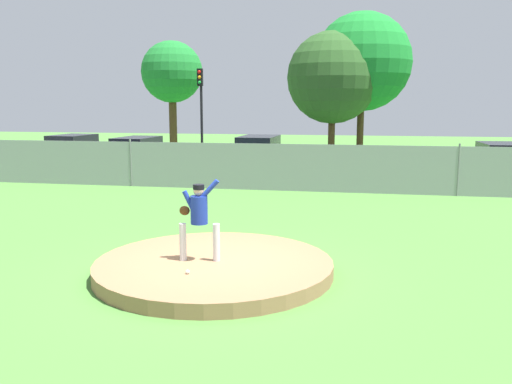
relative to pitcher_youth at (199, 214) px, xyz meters
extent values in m
plane|color=#4C8438|center=(0.27, 6.06, -1.16)|extent=(80.00, 80.00, 0.00)
cube|color=#2B2B2D|center=(0.27, 14.56, -1.15)|extent=(44.00, 7.00, 0.01)
cylinder|color=#99704C|center=(0.27, 0.06, -1.03)|extent=(4.51, 4.51, 0.26)
cylinder|color=silver|center=(-0.30, -0.04, -0.54)|extent=(0.13, 0.13, 0.71)
cylinder|color=silver|center=(0.33, 0.04, -0.54)|extent=(0.13, 0.13, 0.71)
cylinder|color=navy|center=(0.01, 0.00, 0.08)|extent=(0.32, 0.32, 0.53)
cylinder|color=navy|center=(0.19, 0.00, 0.45)|extent=(0.43, 0.14, 0.44)
cylinder|color=navy|center=(-0.17, 0.00, 0.22)|extent=(0.29, 0.13, 0.46)
ellipsoid|color=#4C2D14|center=(-0.29, 0.05, 0.05)|extent=(0.20, 0.12, 0.18)
sphere|color=tan|center=(0.01, 0.00, 0.45)|extent=(0.20, 0.20, 0.20)
cylinder|color=black|center=(0.01, 0.00, 0.52)|extent=(0.21, 0.21, 0.09)
sphere|color=white|center=(0.04, -0.83, -0.86)|extent=(0.07, 0.07, 0.07)
cube|color=gray|center=(0.27, 10.06, -0.29)|extent=(30.32, 0.03, 1.74)
cylinder|color=slate|center=(-5.79, 10.06, -0.24)|extent=(0.07, 0.07, 1.84)
cylinder|color=slate|center=(6.34, 10.06, -0.24)|extent=(0.07, 0.07, 1.84)
cube|color=#161E4C|center=(-7.47, 14.58, -0.47)|extent=(1.90, 4.75, 0.73)
cube|color=black|center=(-7.47, 14.58, 0.18)|extent=(1.67, 2.64, 0.57)
cylinder|color=black|center=(-7.41, 16.03, -0.84)|extent=(1.79, 0.71, 0.64)
cylinder|color=black|center=(-7.53, 13.13, -0.84)|extent=(1.79, 0.71, 0.64)
cube|color=#146066|center=(-1.58, 14.64, -0.46)|extent=(1.87, 4.81, 0.76)
cube|color=black|center=(-1.58, 14.64, 0.25)|extent=(1.66, 2.67, 0.66)
cylinder|color=black|center=(-1.53, 16.11, -0.84)|extent=(1.80, 0.70, 0.64)
cylinder|color=black|center=(-1.63, 13.16, -0.84)|extent=(1.80, 0.70, 0.64)
cube|color=#232328|center=(8.85, 14.74, -0.51)|extent=(1.81, 4.61, 0.64)
cube|color=black|center=(8.85, 14.74, 0.10)|extent=(1.64, 2.55, 0.59)
cylinder|color=black|center=(8.83, 16.16, -0.84)|extent=(1.81, 0.67, 0.64)
cylinder|color=black|center=(8.88, 13.32, -0.84)|extent=(1.81, 0.67, 0.64)
cube|color=silver|center=(-11.03, 14.98, -0.48)|extent=(1.97, 4.28, 0.72)
cube|color=black|center=(-11.03, 14.98, 0.20)|extent=(1.71, 2.39, 0.64)
cylinder|color=black|center=(-10.95, 16.27, -0.84)|extent=(1.80, 0.75, 0.64)
cylinder|color=black|center=(-11.11, 13.69, -0.84)|extent=(1.80, 0.75, 0.64)
cone|color=orange|center=(1.41, 11.85, -0.88)|extent=(0.32, 0.32, 0.55)
cube|color=black|center=(1.41, 11.85, -1.14)|extent=(0.40, 0.40, 0.03)
cylinder|color=black|center=(-5.45, 18.64, 1.35)|extent=(0.14, 0.14, 5.02)
cube|color=black|center=(-5.45, 18.46, 3.41)|extent=(0.28, 0.24, 0.90)
sphere|color=red|center=(-5.45, 18.34, 3.68)|extent=(0.18, 0.18, 0.18)
sphere|color=orange|center=(-5.45, 18.34, 3.41)|extent=(0.18, 0.18, 0.18)
sphere|color=green|center=(-5.45, 18.34, 3.14)|extent=(0.18, 0.18, 0.18)
cylinder|color=#4C331E|center=(-9.25, 24.77, 0.77)|extent=(0.51, 0.51, 3.84)
sphere|color=#1D7B2E|center=(-9.25, 24.77, 4.09)|extent=(4.01, 4.01, 4.01)
cylinder|color=#4C331E|center=(1.34, 21.94, 0.26)|extent=(0.39, 0.39, 2.83)
sphere|color=#2D5624|center=(1.34, 21.94, 3.50)|extent=(5.22, 5.22, 5.22)
cylinder|color=#4C331E|center=(2.97, 23.00, 0.64)|extent=(0.40, 0.40, 3.59)
sphere|color=#1B842E|center=(2.97, 23.00, 4.43)|extent=(5.68, 5.68, 5.68)
camera|label=1|loc=(2.90, -9.45, 2.04)|focal=37.67mm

